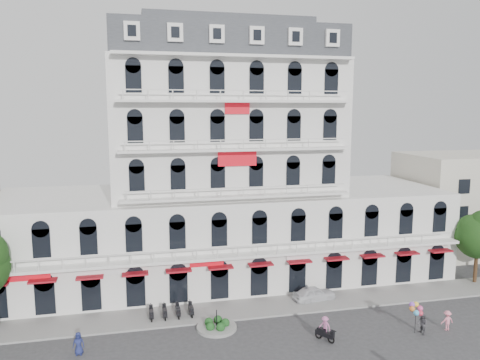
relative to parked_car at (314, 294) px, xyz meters
name	(u,v)px	position (x,y,z in m)	size (l,w,h in m)	color
sidewalk	(245,309)	(-6.66, -0.50, -0.60)	(53.00, 4.00, 0.16)	gray
main_building	(225,182)	(-6.66, 8.50, 9.28)	(45.00, 15.00, 25.80)	silver
flank_building_east	(463,203)	(23.34, 10.50, 5.32)	(14.00, 10.00, 12.00)	beige
traffic_island	(217,326)	(-9.66, -3.50, -0.42)	(3.20, 3.20, 1.60)	gray
parked_scooter_row	(172,318)	(-13.01, -0.70, -0.68)	(4.40, 1.80, 1.10)	black
tree_east_inner	(479,233)	(17.39, 0.48, 4.54)	(4.40, 4.37, 7.57)	#382314
parked_car	(314,294)	(0.00, 0.00, 0.00)	(1.60, 3.97, 1.35)	silver
rider_center	(325,328)	(-2.03, -7.20, 0.34)	(1.16, 1.45, 1.96)	black
pedestrian_left	(79,344)	(-19.92, -5.18, 0.15)	(0.81, 0.53, 1.66)	navy
pedestrian_mid	(307,293)	(-0.75, 0.00, 0.12)	(0.93, 0.39, 1.59)	slate
pedestrian_right	(447,320)	(8.10, -7.70, 0.12)	(1.03, 0.59, 1.60)	pink
balloon_vendor	(420,318)	(5.60, -7.79, 0.59)	(1.30, 1.25, 2.45)	#504E55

